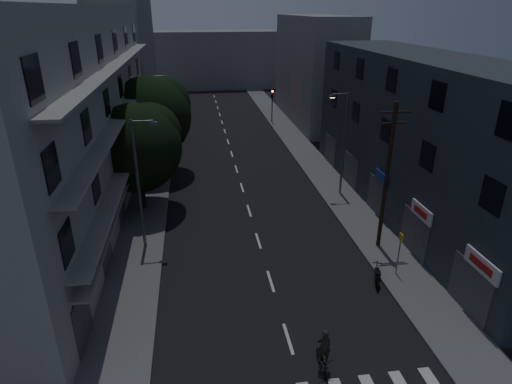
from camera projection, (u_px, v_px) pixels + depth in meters
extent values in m
plane|color=black|center=(236.00, 167.00, 40.31)|extent=(160.00, 160.00, 0.00)
cube|color=#565659|center=(155.00, 171.00, 39.27)|extent=(3.00, 90.00, 0.15)
cube|color=#565659|center=(313.00, 163.00, 41.29)|extent=(3.00, 90.00, 0.15)
cube|color=beige|center=(288.00, 339.00, 19.42)|extent=(0.15, 2.00, 0.01)
cube|color=beige|center=(271.00, 281.00, 23.50)|extent=(0.15, 2.00, 0.01)
cube|color=beige|center=(258.00, 241.00, 27.59)|extent=(0.15, 2.00, 0.01)
cube|color=beige|center=(249.00, 211.00, 31.68)|extent=(0.15, 2.00, 0.01)
cube|color=beige|center=(242.00, 187.00, 35.76)|extent=(0.15, 2.00, 0.01)
cube|color=beige|center=(236.00, 169.00, 39.85)|extent=(0.15, 2.00, 0.01)
cube|color=beige|center=(232.00, 154.00, 43.94)|extent=(0.15, 2.00, 0.01)
cube|color=beige|center=(228.00, 142.00, 48.03)|extent=(0.15, 2.00, 0.01)
cube|color=beige|center=(225.00, 131.00, 52.11)|extent=(0.15, 2.00, 0.01)
cube|color=beige|center=(222.00, 122.00, 56.20)|extent=(0.15, 2.00, 0.01)
cube|color=beige|center=(220.00, 114.00, 60.29)|extent=(0.15, 2.00, 0.01)
cube|color=beige|center=(218.00, 108.00, 64.37)|extent=(0.15, 2.00, 0.01)
cube|color=beige|center=(216.00, 102.00, 68.46)|extent=(0.15, 2.00, 0.01)
cube|color=beige|center=(214.00, 96.00, 72.55)|extent=(0.15, 2.00, 0.01)
cube|color=#A1A19C|center=(72.00, 115.00, 29.56)|extent=(6.00, 36.00, 14.00)
cube|color=black|center=(80.00, 308.00, 18.33)|extent=(0.06, 1.60, 1.60)
cube|color=black|center=(104.00, 239.00, 23.77)|extent=(0.06, 1.60, 1.60)
cube|color=black|center=(120.00, 196.00, 29.22)|extent=(0.06, 1.60, 1.60)
cube|color=black|center=(130.00, 166.00, 34.67)|extent=(0.06, 1.60, 1.60)
cube|color=black|center=(138.00, 145.00, 40.12)|extent=(0.06, 1.60, 1.60)
cube|color=black|center=(144.00, 128.00, 45.57)|extent=(0.06, 1.60, 1.60)
cube|color=black|center=(67.00, 243.00, 17.06)|extent=(0.06, 1.60, 1.60)
cube|color=black|center=(96.00, 186.00, 22.51)|extent=(0.06, 1.60, 1.60)
cube|color=black|center=(114.00, 151.00, 27.96)|extent=(0.06, 1.60, 1.60)
cube|color=black|center=(126.00, 128.00, 33.41)|extent=(0.06, 1.60, 1.60)
cube|color=black|center=(134.00, 111.00, 38.85)|extent=(0.06, 1.60, 1.60)
cube|color=black|center=(141.00, 98.00, 44.30)|extent=(0.06, 1.60, 1.60)
cube|color=black|center=(52.00, 167.00, 15.79)|extent=(0.06, 1.60, 1.60)
cube|color=black|center=(86.00, 126.00, 21.24)|extent=(0.06, 1.60, 1.60)
cube|color=black|center=(107.00, 102.00, 26.69)|extent=(0.06, 1.60, 1.60)
cube|color=black|center=(121.00, 86.00, 32.14)|extent=(0.06, 1.60, 1.60)
cube|color=black|center=(130.00, 75.00, 37.59)|extent=(0.06, 1.60, 1.60)
cube|color=black|center=(137.00, 66.00, 43.04)|extent=(0.06, 1.60, 1.60)
cube|color=black|center=(34.00, 79.00, 14.52)|extent=(0.06, 1.60, 1.60)
cube|color=black|center=(76.00, 60.00, 19.97)|extent=(0.06, 1.60, 1.60)
cube|color=black|center=(100.00, 48.00, 25.42)|extent=(0.06, 1.60, 1.60)
cube|color=black|center=(115.00, 41.00, 30.87)|extent=(0.06, 1.60, 1.60)
cube|color=black|center=(126.00, 36.00, 36.32)|extent=(0.06, 1.60, 1.60)
cube|color=black|center=(134.00, 33.00, 41.77)|extent=(0.06, 1.60, 1.60)
cube|color=gray|center=(129.00, 154.00, 31.22)|extent=(1.00, 32.40, 0.12)
cube|color=gray|center=(124.00, 111.00, 29.95)|extent=(1.00, 32.40, 0.12)
cube|color=gray|center=(118.00, 63.00, 28.68)|extent=(1.00, 32.40, 0.12)
cube|color=gray|center=(129.00, 166.00, 31.56)|extent=(0.80, 32.40, 0.12)
cube|color=#424247|center=(82.00, 319.00, 18.56)|extent=(0.06, 2.40, 2.40)
cube|color=#424247|center=(106.00, 248.00, 24.01)|extent=(0.06, 2.40, 2.40)
cube|color=#424247|center=(121.00, 204.00, 29.46)|extent=(0.06, 2.40, 2.40)
cube|color=#424247|center=(131.00, 173.00, 34.91)|extent=(0.06, 2.40, 2.40)
cube|color=#424247|center=(139.00, 151.00, 40.36)|extent=(0.06, 2.40, 2.40)
cube|color=#424247|center=(145.00, 134.00, 45.81)|extent=(0.06, 2.40, 2.40)
cube|color=#282E37|center=(422.00, 138.00, 29.75)|extent=(6.00, 28.00, 11.00)
cube|color=black|center=(492.00, 196.00, 18.58)|extent=(0.06, 1.40, 1.50)
cube|color=black|center=(427.00, 156.00, 23.58)|extent=(0.06, 1.40, 1.50)
cube|color=black|center=(385.00, 130.00, 28.57)|extent=(0.06, 1.40, 1.50)
cube|color=black|center=(356.00, 112.00, 33.57)|extent=(0.06, 1.40, 1.50)
cube|color=black|center=(334.00, 99.00, 38.56)|extent=(0.06, 1.40, 1.50)
cube|color=black|center=(510.00, 121.00, 17.28)|extent=(0.06, 1.40, 1.50)
cube|color=black|center=(437.00, 96.00, 22.27)|extent=(0.06, 1.40, 1.50)
cube|color=black|center=(392.00, 80.00, 27.27)|extent=(0.06, 1.40, 1.50)
cube|color=black|center=(360.00, 69.00, 32.26)|extent=(0.06, 1.40, 1.50)
cube|color=black|center=(337.00, 61.00, 37.26)|extent=(0.06, 1.40, 1.50)
cube|color=#424247|center=(469.00, 289.00, 20.52)|extent=(0.06, 3.00, 2.60)
cube|color=#424247|center=(414.00, 234.00, 25.52)|extent=(0.06, 3.00, 2.60)
cube|color=#424247|center=(377.00, 197.00, 30.51)|extent=(0.06, 3.00, 2.60)
cube|color=#424247|center=(350.00, 170.00, 35.51)|extent=(0.06, 3.00, 2.60)
cube|color=#424247|center=(330.00, 150.00, 40.50)|extent=(0.06, 3.00, 2.60)
cube|color=silver|center=(482.00, 265.00, 19.39)|extent=(0.12, 2.40, 0.80)
cube|color=#B21414|center=(480.00, 265.00, 19.38)|extent=(0.02, 1.60, 0.36)
cube|color=silver|center=(422.00, 212.00, 24.38)|extent=(0.12, 2.20, 0.80)
cube|color=#B21414|center=(420.00, 212.00, 24.37)|extent=(0.02, 1.40, 0.36)
cube|color=navy|center=(382.00, 177.00, 29.38)|extent=(0.12, 2.00, 0.70)
cube|color=slate|center=(126.00, 56.00, 56.41)|extent=(6.00, 20.00, 16.00)
cube|color=slate|center=(314.00, 70.00, 54.79)|extent=(6.00, 20.00, 13.00)
cube|color=slate|center=(210.00, 60.00, 79.20)|extent=(24.00, 8.00, 10.00)
cylinder|color=black|center=(141.00, 181.00, 31.02)|extent=(0.44, 0.44, 4.20)
sphere|color=black|center=(137.00, 148.00, 30.02)|extent=(6.30, 6.30, 6.30)
sphere|color=black|center=(150.00, 134.00, 30.55)|extent=(4.41, 4.41, 4.41)
sphere|color=black|center=(123.00, 145.00, 29.16)|extent=(4.10, 4.10, 4.10)
cylinder|color=black|center=(154.00, 148.00, 37.69)|extent=(0.44, 0.44, 4.61)
sphere|color=black|center=(151.00, 117.00, 36.60)|extent=(6.95, 6.95, 6.95)
sphere|color=black|center=(163.00, 104.00, 37.18)|extent=(4.86, 4.86, 4.86)
sphere|color=black|center=(139.00, 113.00, 35.64)|extent=(4.52, 4.52, 4.52)
cylinder|color=black|center=(162.00, 122.00, 48.69)|extent=(0.44, 0.44, 3.37)
sphere|color=black|center=(160.00, 105.00, 47.89)|extent=(5.03, 5.03, 5.03)
sphere|color=black|center=(167.00, 98.00, 48.32)|extent=(3.52, 3.52, 3.52)
sphere|color=black|center=(154.00, 102.00, 47.20)|extent=(3.27, 3.27, 3.27)
cylinder|color=black|center=(272.00, 110.00, 55.08)|extent=(0.12, 0.12, 3.20)
cube|color=black|center=(272.00, 94.00, 54.27)|extent=(0.28, 0.22, 0.90)
sphere|color=#FF0C05|center=(273.00, 91.00, 54.01)|extent=(0.22, 0.22, 0.22)
sphere|color=#3F330C|center=(272.00, 94.00, 54.12)|extent=(0.22, 0.22, 0.22)
sphere|color=black|center=(272.00, 96.00, 54.24)|extent=(0.22, 0.22, 0.22)
cylinder|color=black|center=(170.00, 118.00, 51.16)|extent=(0.12, 0.12, 3.20)
cube|color=black|center=(168.00, 100.00, 50.35)|extent=(0.28, 0.22, 0.90)
sphere|color=black|center=(168.00, 98.00, 50.08)|extent=(0.22, 0.22, 0.22)
sphere|color=#3F330C|center=(168.00, 100.00, 50.20)|extent=(0.22, 0.22, 0.22)
sphere|color=#0CFF26|center=(168.00, 103.00, 50.32)|extent=(0.22, 0.22, 0.22)
cylinder|color=#585C60|center=(139.00, 187.00, 25.15)|extent=(0.18, 0.18, 8.00)
cylinder|color=#585C60|center=(142.00, 121.00, 23.68)|extent=(1.20, 0.10, 0.10)
cube|color=#585C60|center=(153.00, 123.00, 23.82)|extent=(0.45, 0.25, 0.18)
cube|color=#4C4C4C|center=(153.00, 125.00, 23.86)|extent=(0.35, 0.18, 0.04)
cylinder|color=#5C5F64|center=(344.00, 145.00, 32.81)|extent=(0.18, 0.18, 8.00)
cylinder|color=#5C5F64|center=(340.00, 94.00, 31.18)|extent=(1.20, 0.10, 0.10)
cube|color=#5C5F64|center=(332.00, 96.00, 31.16)|extent=(0.45, 0.25, 0.18)
cube|color=#FFD88C|center=(332.00, 98.00, 31.20)|extent=(0.35, 0.18, 0.04)
cylinder|color=#55595C|center=(155.00, 118.00, 40.88)|extent=(0.18, 0.18, 8.00)
cylinder|color=#55595C|center=(158.00, 76.00, 39.42)|extent=(1.20, 0.10, 0.10)
cube|color=#55595C|center=(165.00, 77.00, 39.56)|extent=(0.45, 0.25, 0.18)
cube|color=#4C4C4C|center=(165.00, 79.00, 39.60)|extent=(0.35, 0.18, 0.04)
cylinder|color=black|center=(387.00, 178.00, 25.00)|extent=(0.24, 0.24, 9.00)
cube|color=black|center=(395.00, 112.00, 23.46)|extent=(1.80, 0.10, 0.10)
cube|color=black|center=(394.00, 123.00, 23.69)|extent=(1.50, 0.10, 0.10)
cylinder|color=#595B60|center=(399.00, 254.00, 23.43)|extent=(0.06, 0.06, 2.50)
cube|color=yellow|center=(401.00, 238.00, 23.01)|extent=(0.05, 0.35, 0.45)
torus|color=black|center=(378.00, 285.00, 22.70)|extent=(0.30, 0.64, 0.64)
torus|color=black|center=(376.00, 274.00, 23.68)|extent=(0.30, 0.64, 0.64)
cube|color=black|center=(377.00, 275.00, 23.08)|extent=(0.53, 1.01, 0.32)
cube|color=black|center=(378.00, 273.00, 22.86)|extent=(0.39, 0.47, 0.09)
cylinder|color=black|center=(377.00, 268.00, 23.48)|extent=(0.18, 0.39, 0.76)
cube|color=black|center=(377.00, 263.00, 23.45)|extent=(0.48, 0.19, 0.04)
imported|color=black|center=(323.00, 361.00, 17.63)|extent=(0.59, 1.63, 0.85)
imported|color=black|center=(324.00, 346.00, 17.30)|extent=(0.60, 0.40, 1.63)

